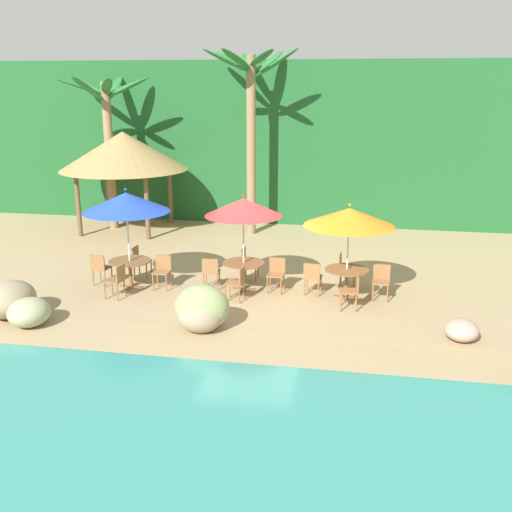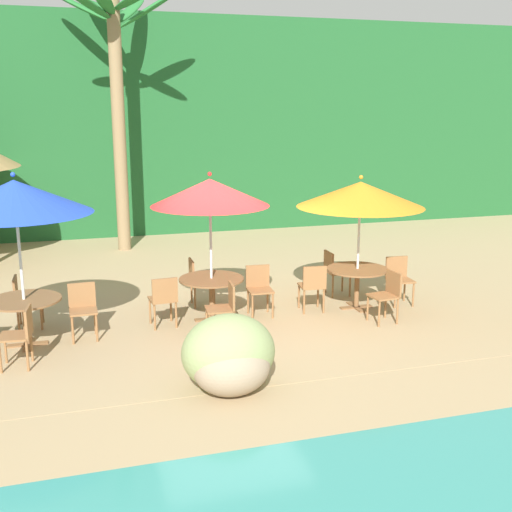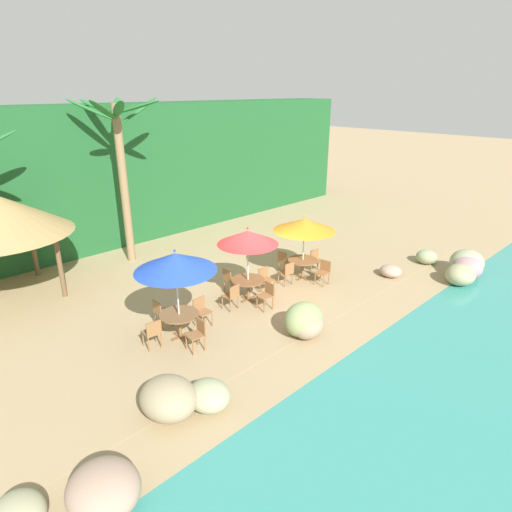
% 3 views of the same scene
% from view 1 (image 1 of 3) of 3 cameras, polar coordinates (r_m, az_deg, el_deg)
% --- Properties ---
extents(ground_plane, '(120.00, 120.00, 0.00)m').
position_cam_1_polar(ground_plane, '(15.53, -0.62, -3.49)').
color(ground_plane, tan).
extents(terrace_deck, '(18.00, 5.20, 0.01)m').
position_cam_1_polar(terrace_deck, '(15.53, -0.62, -3.47)').
color(terrace_deck, tan).
rests_on(terrace_deck, ground).
extents(foliage_backdrop, '(28.00, 2.40, 6.00)m').
position_cam_1_polar(foliage_backdrop, '(23.63, 3.57, 10.77)').
color(foliage_backdrop, '#1E5628').
rests_on(foliage_backdrop, ground).
extents(rock_seawall, '(16.55, 3.00, 1.00)m').
position_cam_1_polar(rock_seawall, '(12.31, -1.56, -6.91)').
color(rock_seawall, tan).
rests_on(rock_seawall, ground).
extents(umbrella_blue, '(2.23, 2.23, 2.65)m').
position_cam_1_polar(umbrella_blue, '(15.68, -12.23, 5.01)').
color(umbrella_blue, silver).
rests_on(umbrella_blue, ground).
extents(dining_table_blue, '(1.10, 1.10, 0.74)m').
position_cam_1_polar(dining_table_blue, '(16.08, -11.88, -0.85)').
color(dining_table_blue, brown).
rests_on(dining_table_blue, ground).
extents(chair_blue_seaward, '(0.43, 0.44, 0.87)m').
position_cam_1_polar(chair_blue_seaward, '(15.91, -8.88, -1.25)').
color(chair_blue_seaward, olive).
rests_on(chair_blue_seaward, ground).
extents(chair_blue_inland, '(0.44, 0.43, 0.87)m').
position_cam_1_polar(chair_blue_inland, '(16.89, -11.02, -0.33)').
color(chair_blue_inland, olive).
rests_on(chair_blue_inland, ground).
extents(chair_blue_left, '(0.47, 0.48, 0.87)m').
position_cam_1_polar(chair_blue_left, '(16.46, -14.60, -1.00)').
color(chair_blue_left, olive).
rests_on(chair_blue_left, ground).
extents(chair_blue_right, '(0.47, 0.47, 0.87)m').
position_cam_1_polar(chair_blue_right, '(15.36, -13.05, -2.13)').
color(chair_blue_right, olive).
rests_on(chair_blue_right, ground).
extents(umbrella_red, '(1.97, 1.97, 2.53)m').
position_cam_1_polar(umbrella_red, '(15.17, -1.21, 4.65)').
color(umbrella_red, silver).
rests_on(umbrella_red, ground).
extents(dining_table_red, '(1.10, 1.10, 0.74)m').
position_cam_1_polar(dining_table_red, '(15.57, -1.18, -1.06)').
color(dining_table_red, brown).
rests_on(dining_table_red, ground).
extents(chair_red_seaward, '(0.45, 0.45, 0.87)m').
position_cam_1_polar(chair_red_seaward, '(15.50, 1.95, -1.54)').
color(chair_red_seaward, olive).
rests_on(chair_red_seaward, ground).
extents(chair_red_inland, '(0.44, 0.43, 0.87)m').
position_cam_1_polar(chair_red_inland, '(16.41, -0.83, -0.51)').
color(chair_red_inland, olive).
rests_on(chair_red_inland, ground).
extents(chair_red_left, '(0.45, 0.46, 0.87)m').
position_cam_1_polar(chair_red_left, '(15.63, -4.31, -1.41)').
color(chair_red_left, olive).
rests_on(chair_red_left, ground).
extents(chair_red_right, '(0.46, 0.45, 0.87)m').
position_cam_1_polar(chair_red_right, '(14.80, -1.74, -2.40)').
color(chair_red_right, olive).
rests_on(chair_red_right, ground).
extents(umbrella_orange, '(2.23, 2.23, 2.41)m').
position_cam_1_polar(umbrella_orange, '(14.80, 8.84, 3.68)').
color(umbrella_orange, silver).
rests_on(umbrella_orange, ground).
extents(dining_table_orange, '(1.10, 1.10, 0.74)m').
position_cam_1_polar(dining_table_orange, '(15.18, 8.60, -1.70)').
color(dining_table_orange, brown).
rests_on(dining_table_orange, ground).
extents(chair_orange_seaward, '(0.45, 0.45, 0.87)m').
position_cam_1_polar(chair_orange_seaward, '(15.25, 11.80, -2.18)').
color(chair_orange_seaward, olive).
rests_on(chair_orange_seaward, ground).
extents(chair_orange_inland, '(0.43, 0.42, 0.87)m').
position_cam_1_polar(chair_orange_inland, '(16.02, 8.39, -1.10)').
color(chair_orange_inland, olive).
rests_on(chair_orange_inland, ground).
extents(chair_orange_left, '(0.46, 0.47, 0.87)m').
position_cam_1_polar(chair_orange_left, '(15.25, 5.38, -1.90)').
color(chair_orange_left, olive).
rests_on(chair_orange_left, ground).
extents(chair_orange_right, '(0.46, 0.46, 0.87)m').
position_cam_1_polar(chair_orange_right, '(14.42, 9.14, -3.13)').
color(chair_orange_right, olive).
rests_on(chair_orange_right, ground).
extents(palm_tree_nearest, '(3.29, 3.33, 5.46)m').
position_cam_1_polar(palm_tree_nearest, '(22.44, -13.92, 12.17)').
color(palm_tree_nearest, olive).
rests_on(palm_tree_nearest, ground).
extents(palm_tree_second, '(3.20, 3.40, 6.34)m').
position_cam_1_polar(palm_tree_second, '(20.94, -0.53, 13.84)').
color(palm_tree_second, olive).
rests_on(palm_tree_second, ground).
extents(palapa_hut, '(4.57, 4.57, 3.55)m').
position_cam_1_polar(palapa_hut, '(22.19, -12.48, 9.70)').
color(palapa_hut, brown).
rests_on(palapa_hut, ground).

